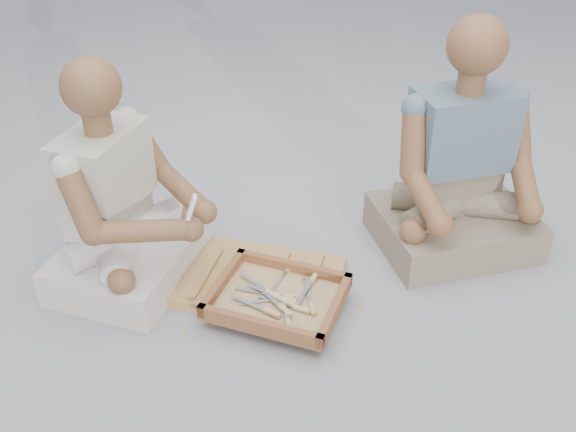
# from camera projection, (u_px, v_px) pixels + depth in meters

# --- Properties ---
(ground) EXTENTS (60.00, 60.00, 0.00)m
(ground) POSITION_uv_depth(u_px,v_px,m) (297.00, 304.00, 2.57)
(ground) COLOR #9B9BA0
(ground) RESTS_ON ground
(carved_panel) EXTENTS (0.74, 0.56, 0.05)m
(carved_panel) POSITION_uv_depth(u_px,v_px,m) (256.00, 281.00, 2.66)
(carved_panel) COLOR #AE8B43
(carved_panel) RESTS_ON ground
(tool_tray) EXTENTS (0.58, 0.51, 0.06)m
(tool_tray) POSITION_uv_depth(u_px,v_px,m) (277.00, 298.00, 2.50)
(tool_tray) COLOR brown
(tool_tray) RESTS_ON carved_panel
(chisel_0) EXTENTS (0.20, 0.12, 0.02)m
(chisel_0) POSITION_uv_depth(u_px,v_px,m) (282.00, 299.00, 2.46)
(chisel_0) COLOR silver
(chisel_0) RESTS_ON tool_tray
(chisel_1) EXTENTS (0.21, 0.09, 0.02)m
(chisel_1) POSITION_uv_depth(u_px,v_px,m) (297.00, 308.00, 2.43)
(chisel_1) COLOR silver
(chisel_1) RESTS_ON tool_tray
(chisel_2) EXTENTS (0.10, 0.21, 0.02)m
(chisel_2) POSITION_uv_depth(u_px,v_px,m) (289.00, 269.00, 2.64)
(chisel_2) COLOR silver
(chisel_2) RESTS_ON tool_tray
(chisel_3) EXTENTS (0.09, 0.21, 0.02)m
(chisel_3) POSITION_uv_depth(u_px,v_px,m) (312.00, 280.00, 2.56)
(chisel_3) COLOR silver
(chisel_3) RESTS_ON tool_tray
(chisel_4) EXTENTS (0.07, 0.22, 0.02)m
(chisel_4) POSITION_uv_depth(u_px,v_px,m) (311.00, 305.00, 2.45)
(chisel_4) COLOR silver
(chisel_4) RESTS_ON tool_tray
(chisel_5) EXTENTS (0.18, 0.16, 0.02)m
(chisel_5) POSITION_uv_depth(u_px,v_px,m) (269.00, 292.00, 2.50)
(chisel_5) COLOR silver
(chisel_5) RESTS_ON tool_tray
(chisel_6) EXTENTS (0.22, 0.08, 0.02)m
(chisel_6) POSITION_uv_depth(u_px,v_px,m) (283.00, 298.00, 2.48)
(chisel_6) COLOR silver
(chisel_6) RESTS_ON tool_tray
(chisel_7) EXTENTS (0.22, 0.08, 0.02)m
(chisel_7) POSITION_uv_depth(u_px,v_px,m) (281.00, 298.00, 2.49)
(chisel_7) COLOR silver
(chisel_7) RESTS_ON tool_tray
(chisel_8) EXTENTS (0.07, 0.22, 0.02)m
(chisel_8) POSITION_uv_depth(u_px,v_px,m) (288.00, 323.00, 2.35)
(chisel_8) COLOR silver
(chisel_8) RESTS_ON tool_tray
(chisel_9) EXTENTS (0.20, 0.12, 0.02)m
(chisel_9) POSITION_uv_depth(u_px,v_px,m) (267.00, 311.00, 2.41)
(chisel_9) COLOR silver
(chisel_9) RESTS_ON tool_tray
(chisel_10) EXTENTS (0.16, 0.17, 0.02)m
(chisel_10) POSITION_uv_depth(u_px,v_px,m) (282.00, 307.00, 2.43)
(chisel_10) COLOR silver
(chisel_10) RESTS_ON tool_tray
(chisel_11) EXTENTS (0.22, 0.06, 0.02)m
(chisel_11) POSITION_uv_depth(u_px,v_px,m) (275.00, 295.00, 2.50)
(chisel_11) COLOR silver
(chisel_11) RESTS_ON tool_tray
(wood_chip_0) EXTENTS (0.02, 0.02, 0.00)m
(wood_chip_0) POSITION_uv_depth(u_px,v_px,m) (265.00, 322.00, 2.48)
(wood_chip_0) COLOR tan
(wood_chip_0) RESTS_ON ground
(wood_chip_1) EXTENTS (0.02, 0.02, 0.00)m
(wood_chip_1) POSITION_uv_depth(u_px,v_px,m) (270.00, 287.00, 2.65)
(wood_chip_1) COLOR tan
(wood_chip_1) RESTS_ON ground
(wood_chip_2) EXTENTS (0.02, 0.02, 0.00)m
(wood_chip_2) POSITION_uv_depth(u_px,v_px,m) (300.00, 297.00, 2.60)
(wood_chip_2) COLOR tan
(wood_chip_2) RESTS_ON ground
(wood_chip_3) EXTENTS (0.02, 0.02, 0.00)m
(wood_chip_3) POSITION_uv_depth(u_px,v_px,m) (202.00, 301.00, 2.58)
(wood_chip_3) COLOR tan
(wood_chip_3) RESTS_ON ground
(wood_chip_4) EXTENTS (0.02, 0.02, 0.00)m
(wood_chip_4) POSITION_uv_depth(u_px,v_px,m) (266.00, 296.00, 2.60)
(wood_chip_4) COLOR tan
(wood_chip_4) RESTS_ON ground
(wood_chip_5) EXTENTS (0.02, 0.02, 0.00)m
(wood_chip_5) POSITION_uv_depth(u_px,v_px,m) (212.00, 302.00, 2.57)
(wood_chip_5) COLOR tan
(wood_chip_5) RESTS_ON ground
(wood_chip_6) EXTENTS (0.02, 0.02, 0.00)m
(wood_chip_6) POSITION_uv_depth(u_px,v_px,m) (365.00, 362.00, 2.30)
(wood_chip_6) COLOR tan
(wood_chip_6) RESTS_ON ground
(wood_chip_7) EXTENTS (0.02, 0.02, 0.00)m
(wood_chip_7) POSITION_uv_depth(u_px,v_px,m) (361.00, 308.00, 2.55)
(wood_chip_7) COLOR tan
(wood_chip_7) RESTS_ON ground
(wood_chip_8) EXTENTS (0.02, 0.02, 0.00)m
(wood_chip_8) POSITION_uv_depth(u_px,v_px,m) (317.00, 263.00, 2.79)
(wood_chip_8) COLOR tan
(wood_chip_8) RESTS_ON ground
(wood_chip_9) EXTENTS (0.02, 0.02, 0.00)m
(wood_chip_9) POSITION_uv_depth(u_px,v_px,m) (183.00, 331.00, 2.44)
(wood_chip_9) COLOR tan
(wood_chip_9) RESTS_ON ground
(wood_chip_10) EXTENTS (0.02, 0.02, 0.00)m
(wood_chip_10) POSITION_uv_depth(u_px,v_px,m) (333.00, 316.00, 2.50)
(wood_chip_10) COLOR tan
(wood_chip_10) RESTS_ON ground
(wood_chip_11) EXTENTS (0.02, 0.02, 0.00)m
(wood_chip_11) POSITION_uv_depth(u_px,v_px,m) (215.00, 323.00, 2.47)
(wood_chip_11) COLOR tan
(wood_chip_11) RESTS_ON ground
(wood_chip_12) EXTENTS (0.02, 0.02, 0.00)m
(wood_chip_12) POSITION_uv_depth(u_px,v_px,m) (209.00, 272.00, 2.74)
(wood_chip_12) COLOR tan
(wood_chip_12) RESTS_ON ground
(wood_chip_13) EXTENTS (0.02, 0.02, 0.00)m
(wood_chip_13) POSITION_uv_depth(u_px,v_px,m) (240.00, 315.00, 2.51)
(wood_chip_13) COLOR tan
(wood_chip_13) RESTS_ON ground
(wood_chip_14) EXTENTS (0.02, 0.02, 0.00)m
(wood_chip_14) POSITION_uv_depth(u_px,v_px,m) (241.00, 277.00, 2.71)
(wood_chip_14) COLOR tan
(wood_chip_14) RESTS_ON ground
(craftsman) EXTENTS (0.69, 0.70, 0.95)m
(craftsman) POSITION_uv_depth(u_px,v_px,m) (121.00, 210.00, 2.55)
(craftsman) COLOR beige
(craftsman) RESTS_ON ground
(companion) EXTENTS (0.79, 0.71, 1.02)m
(companion) POSITION_uv_depth(u_px,v_px,m) (460.00, 176.00, 2.74)
(companion) COLOR gray
(companion) RESTS_ON ground
(mobile_phone) EXTENTS (0.05, 0.05, 0.10)m
(mobile_phone) POSITION_uv_depth(u_px,v_px,m) (191.00, 207.00, 2.35)
(mobile_phone) COLOR white
(mobile_phone) RESTS_ON craftsman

